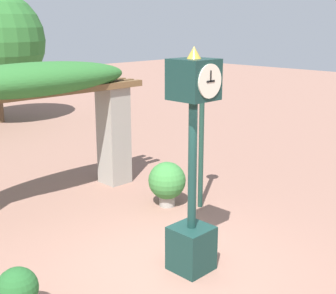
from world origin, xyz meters
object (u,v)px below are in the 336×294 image
Objects in this scene: potted_plant_near_left at (18,292)px; lamp_post at (202,109)px; potted_plant_near_right at (167,182)px; pedestal_clock at (192,172)px.

lamp_post reaches higher than potted_plant_near_left.
potted_plant_near_left is at bearing -161.42° from potted_plant_near_right.
pedestal_clock is 2.58m from lamp_post.
potted_plant_near_right reaches higher than potted_plant_near_left.
potted_plant_near_left is at bearing -169.41° from lamp_post.
pedestal_clock is at bearing -142.10° from lamp_post.
pedestal_clock is 2.80m from potted_plant_near_right.
pedestal_clock is at bearing -16.27° from potted_plant_near_left.
lamp_post is at bearing 10.59° from potted_plant_near_left.
potted_plant_near_right is 1.66m from lamp_post.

